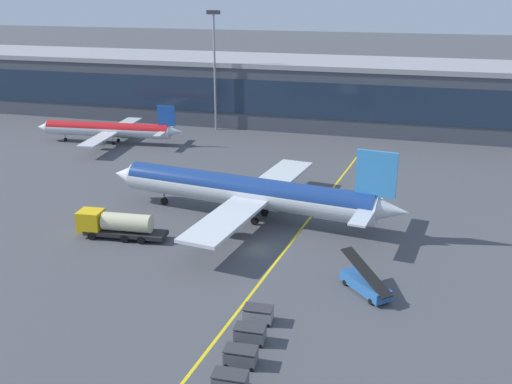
{
  "coord_description": "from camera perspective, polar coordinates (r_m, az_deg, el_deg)",
  "views": [
    {
      "loc": [
        16.26,
        -57.84,
        28.59
      ],
      "look_at": [
        -2.02,
        6.88,
        4.5
      ],
      "focal_mm": 40.08,
      "sensor_mm": 36.0,
      "label": 1
    }
  ],
  "objects": [
    {
      "name": "belt_loader",
      "position": [
        58.23,
        10.84,
        -8.97
      ],
      "size": [
        5.67,
        5.95,
        3.49
      ],
      "color": "#285B9E",
      "rests_on": "ground_plane"
    },
    {
      "name": "baggage_cart_0",
      "position": [
        45.13,
        -2.59,
        -18.35
      ],
      "size": [
        2.73,
        1.74,
        1.48
      ],
      "color": "#595B60",
      "rests_on": "ground_plane"
    },
    {
      "name": "commuter_jet_far",
      "position": [
        114.87,
        -14.51,
        6.06
      ],
      "size": [
        29.96,
        23.87,
        7.77
      ],
      "color": "silver",
      "rests_on": "ground_plane"
    },
    {
      "name": "baggage_cart_2",
      "position": [
        50.15,
        -0.6,
        -13.96
      ],
      "size": [
        2.73,
        1.74,
        1.48
      ],
      "color": "#595B60",
      "rests_on": "ground_plane"
    },
    {
      "name": "terminal_building",
      "position": [
        129.72,
        3.31,
        10.08
      ],
      "size": [
        166.78,
        22.11,
        13.89
      ],
      "color": "#424751",
      "rests_on": "ground_plane"
    },
    {
      "name": "fuel_tanker",
      "position": [
        70.89,
        -13.79,
        -3.15
      ],
      "size": [
        10.98,
        3.42,
        3.25
      ],
      "color": "#232326",
      "rests_on": "ground_plane"
    },
    {
      "name": "baggage_cart_1",
      "position": [
        47.6,
        -1.53,
        -16.04
      ],
      "size": [
        2.73,
        1.74,
        1.48
      ],
      "color": "#595B60",
      "rests_on": "ground_plane"
    },
    {
      "name": "main_airliner",
      "position": [
        73.92,
        -0.87,
        0.07
      ],
      "size": [
        41.38,
        33.01,
        10.96
      ],
      "color": "silver",
      "rests_on": "ground_plane"
    },
    {
      "name": "baggage_cart_3",
      "position": [
        52.78,
        0.22,
        -12.09
      ],
      "size": [
        2.73,
        1.74,
        1.48
      ],
      "color": "gray",
      "rests_on": "ground_plane"
    },
    {
      "name": "apron_lead_in_line",
      "position": [
        67.56,
        3.27,
        -5.36
      ],
      "size": [
        7.47,
        79.7,
        0.01
      ],
      "primitive_type": "cube",
      "rotation": [
        0.0,
        0.0,
        -0.09
      ],
      "color": "yellow",
      "rests_on": "ground_plane"
    },
    {
      "name": "apron_light_mast_0",
      "position": [
        120.93,
        -4.16,
        12.82
      ],
      "size": [
        2.8,
        0.5,
        24.38
      ],
      "color": "gray",
      "rests_on": "ground_plane"
    },
    {
      "name": "ground_plane",
      "position": [
        66.53,
        0.06,
        -5.74
      ],
      "size": [
        700.0,
        700.0,
        0.0
      ],
      "primitive_type": "plane",
      "color": "#47494F"
    }
  ]
}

